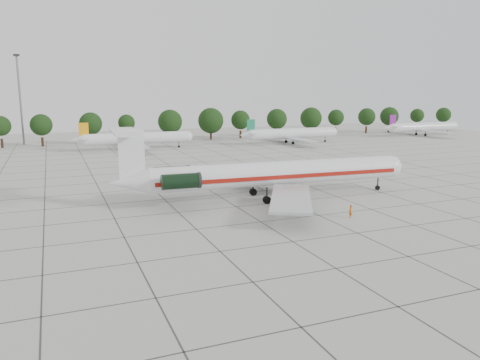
% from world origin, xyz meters
% --- Properties ---
extents(ground, '(260.00, 260.00, 0.00)m').
position_xyz_m(ground, '(0.00, 0.00, 0.00)').
color(ground, '#B3B3AC').
rests_on(ground, ground).
extents(apron_joints, '(170.00, 170.00, 0.02)m').
position_xyz_m(apron_joints, '(0.00, 15.00, 0.01)').
color(apron_joints, '#383838').
rests_on(apron_joints, ground).
extents(main_airliner, '(44.67, 35.05, 10.47)m').
position_xyz_m(main_airliner, '(5.40, 2.77, 3.70)').
color(main_airliner, silver).
rests_on(main_airliner, ground).
extents(ground_crew, '(0.70, 0.66, 1.60)m').
position_xyz_m(ground_crew, '(11.03, -10.36, 0.80)').
color(ground_crew, '#B94D0A').
rests_on(ground_crew, ground).
extents(bg_airliner_c, '(28.24, 27.20, 7.40)m').
position_xyz_m(bg_airliner_c, '(-1.54, 67.90, 2.91)').
color(bg_airliner_c, silver).
rests_on(bg_airliner_c, ground).
extents(bg_airliner_d, '(28.24, 27.20, 7.40)m').
position_xyz_m(bg_airliner_d, '(43.44, 65.11, 2.91)').
color(bg_airliner_d, silver).
rests_on(bg_airliner_d, ground).
extents(bg_airliner_e, '(28.24, 27.20, 7.40)m').
position_xyz_m(bg_airliner_e, '(97.56, 70.18, 2.91)').
color(bg_airliner_e, silver).
rests_on(bg_airliner_e, ground).
extents(tree_line, '(249.86, 8.44, 10.22)m').
position_xyz_m(tree_line, '(-11.68, 85.00, 5.98)').
color(tree_line, '#332114').
rests_on(tree_line, ground).
extents(floodlight_mast, '(1.60, 1.60, 25.45)m').
position_xyz_m(floodlight_mast, '(-30.00, 92.00, 14.28)').
color(floodlight_mast, slate).
rests_on(floodlight_mast, ground).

